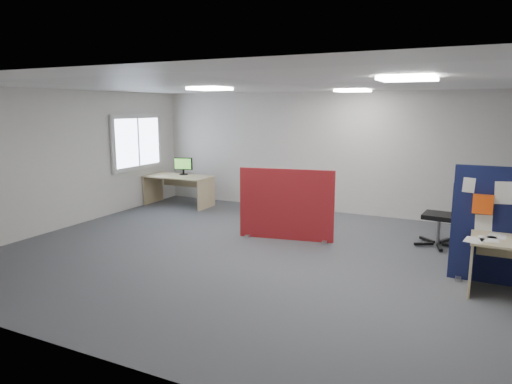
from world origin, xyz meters
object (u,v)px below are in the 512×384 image
at_px(monitor_second, 183,165).
at_px(second_desk, 180,183).
at_px(red_divider, 286,205).
at_px(office_chair, 448,208).

bearing_deg(monitor_second, second_desk, -108.06).
height_order(red_divider, office_chair, red_divider).
relative_size(second_desk, office_chair, 1.35).
height_order(red_divider, monitor_second, red_divider).
bearing_deg(monitor_second, red_divider, -40.88).
relative_size(red_divider, monitor_second, 3.73).
bearing_deg(office_chair, monitor_second, 175.95).
bearing_deg(monitor_second, office_chair, -23.07).
bearing_deg(office_chair, red_divider, -158.57).
bearing_deg(second_desk, monitor_second, 85.70).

